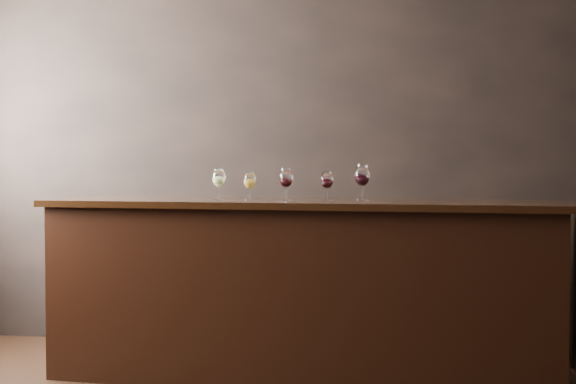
# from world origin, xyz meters

# --- Properties ---
(room_shell) EXTENTS (5.02, 4.52, 2.81)m
(room_shell) POSITION_xyz_m (-0.23, 0.11, 1.81)
(room_shell) COLOR black
(room_shell) RESTS_ON ground
(bar_counter) EXTENTS (3.09, 0.93, 1.07)m
(bar_counter) POSITION_xyz_m (0.37, 1.27, 0.53)
(bar_counter) COLOR black
(bar_counter) RESTS_ON ground
(bar_top) EXTENTS (3.20, 1.01, 0.04)m
(bar_top) POSITION_xyz_m (0.37, 1.27, 1.09)
(bar_top) COLOR black
(bar_top) RESTS_ON bar_counter
(back_bar_shelf) EXTENTS (2.78, 0.40, 1.00)m
(back_bar_shelf) POSITION_xyz_m (0.70, 2.03, 0.50)
(back_bar_shelf) COLOR black
(back_bar_shelf) RESTS_ON ground
(glass_white) EXTENTS (0.08, 0.08, 0.19)m
(glass_white) POSITION_xyz_m (-0.13, 1.29, 1.24)
(glass_white) COLOR white
(glass_white) RESTS_ON bar_top
(glass_amber) EXTENTS (0.07, 0.07, 0.17)m
(glass_amber) POSITION_xyz_m (0.07, 1.24, 1.22)
(glass_amber) COLOR white
(glass_amber) RESTS_ON bar_top
(glass_red_a) EXTENTS (0.08, 0.08, 0.19)m
(glass_red_a) POSITION_xyz_m (0.29, 1.26, 1.24)
(glass_red_a) COLOR white
(glass_red_a) RESTS_ON bar_top
(glass_red_b) EXTENTS (0.07, 0.07, 0.18)m
(glass_red_b) POSITION_xyz_m (0.53, 1.30, 1.23)
(glass_red_b) COLOR white
(glass_red_b) RESTS_ON bar_top
(glass_red_c) EXTENTS (0.09, 0.09, 0.22)m
(glass_red_c) POSITION_xyz_m (0.75, 1.29, 1.25)
(glass_red_c) COLOR white
(glass_red_c) RESTS_ON bar_top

